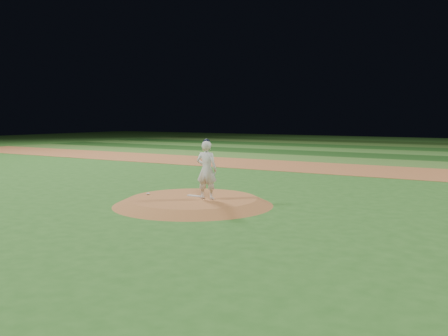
% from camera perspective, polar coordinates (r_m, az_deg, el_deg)
% --- Properties ---
extents(ground, '(120.00, 120.00, 0.00)m').
position_cam_1_polar(ground, '(17.24, -3.54, -4.23)').
color(ground, '#29601F').
rests_on(ground, ground).
extents(infield_dirt_band, '(70.00, 6.00, 0.02)m').
position_cam_1_polar(infield_dirt_band, '(29.66, 12.40, -0.04)').
color(infield_dirt_band, '#A25E32').
rests_on(infield_dirt_band, ground).
extents(outfield_stripe_0, '(70.00, 5.00, 0.02)m').
position_cam_1_polar(outfield_stripe_0, '(34.86, 15.45, 0.76)').
color(outfield_stripe_0, '#3E6D27').
rests_on(outfield_stripe_0, ground).
extents(outfield_stripe_1, '(70.00, 5.00, 0.02)m').
position_cam_1_polar(outfield_stripe_1, '(39.67, 17.52, 1.31)').
color(outfield_stripe_1, '#184014').
rests_on(outfield_stripe_1, ground).
extents(outfield_stripe_2, '(70.00, 5.00, 0.02)m').
position_cam_1_polar(outfield_stripe_2, '(44.51, 19.15, 1.74)').
color(outfield_stripe_2, '#3A7029').
rests_on(outfield_stripe_2, ground).
extents(outfield_stripe_3, '(70.00, 5.00, 0.02)m').
position_cam_1_polar(outfield_stripe_3, '(49.39, 20.45, 2.08)').
color(outfield_stripe_3, '#1A4817').
rests_on(outfield_stripe_3, ground).
extents(outfield_stripe_4, '(70.00, 5.00, 0.02)m').
position_cam_1_polar(outfield_stripe_4, '(54.29, 21.52, 2.36)').
color(outfield_stripe_4, '#396525').
rests_on(outfield_stripe_4, ground).
extents(outfield_stripe_5, '(70.00, 5.00, 0.02)m').
position_cam_1_polar(outfield_stripe_5, '(59.20, 22.42, 2.59)').
color(outfield_stripe_5, '#1F4215').
rests_on(outfield_stripe_5, ground).
extents(pitchers_mound, '(5.50, 5.50, 0.25)m').
position_cam_1_polar(pitchers_mound, '(17.22, -3.54, -3.82)').
color(pitchers_mound, '#A26132').
rests_on(pitchers_mound, ground).
extents(pitching_rubber, '(0.65, 0.16, 0.03)m').
position_cam_1_polar(pitching_rubber, '(17.46, -3.26, -3.21)').
color(pitching_rubber, silver).
rests_on(pitching_rubber, pitchers_mound).
extents(rosin_bag, '(0.13, 0.13, 0.07)m').
position_cam_1_polar(rosin_bag, '(18.02, -8.66, -2.92)').
color(rosin_bag, silver).
rests_on(rosin_bag, pitchers_mound).
extents(pitcher_on_mound, '(0.79, 0.59, 2.04)m').
position_cam_1_polar(pitcher_on_mound, '(16.78, -1.99, -0.19)').
color(pitcher_on_mound, white).
rests_on(pitcher_on_mound, pitchers_mound).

